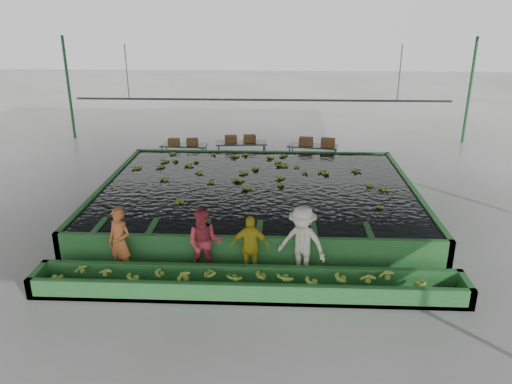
{
  "coord_description": "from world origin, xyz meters",
  "views": [
    {
      "loc": [
        0.65,
        -13.61,
        6.23
      ],
      "look_at": [
        0.0,
        0.5,
        1.0
      ],
      "focal_mm": 35.0,
      "sensor_mm": 36.0,
      "label": 1
    }
  ],
  "objects_px": {
    "sorting_trough": "(248,284)",
    "worker_d": "(302,243)",
    "worker_a": "(120,242)",
    "worker_b": "(204,243)",
    "box_stack_right": "(317,146)",
    "flotation_tank": "(257,197)",
    "packing_table_left": "(185,154)",
    "packing_table_right": "(313,156)",
    "worker_c": "(250,247)",
    "box_stack_mid": "(240,142)",
    "box_stack_left": "(183,145)",
    "packing_table_mid": "(242,153)"
  },
  "relations": [
    {
      "from": "worker_a",
      "to": "box_stack_mid",
      "type": "relative_size",
      "value": 1.35
    },
    {
      "from": "worker_b",
      "to": "packing_table_mid",
      "type": "distance_m",
      "value": 9.39
    },
    {
      "from": "packing_table_left",
      "to": "box_stack_right",
      "type": "relative_size",
      "value": 1.31
    },
    {
      "from": "worker_a",
      "to": "worker_b",
      "type": "xyz_separation_m",
      "value": [
        2.07,
        -0.0,
        0.01
      ]
    },
    {
      "from": "box_stack_left",
      "to": "packing_table_mid",
      "type": "bearing_deg",
      "value": 5.55
    },
    {
      "from": "packing_table_left",
      "to": "packing_table_right",
      "type": "distance_m",
      "value": 5.37
    },
    {
      "from": "box_stack_left",
      "to": "box_stack_right",
      "type": "xyz_separation_m",
      "value": [
        5.53,
        -0.05,
        0.05
      ]
    },
    {
      "from": "flotation_tank",
      "to": "worker_d",
      "type": "xyz_separation_m",
      "value": [
        1.25,
        -4.3,
        0.48
      ]
    },
    {
      "from": "worker_d",
      "to": "packing_table_mid",
      "type": "height_order",
      "value": "worker_d"
    },
    {
      "from": "worker_b",
      "to": "worker_d",
      "type": "height_order",
      "value": "worker_d"
    },
    {
      "from": "worker_b",
      "to": "packing_table_right",
      "type": "height_order",
      "value": "worker_b"
    },
    {
      "from": "worker_a",
      "to": "box_stack_left",
      "type": "xyz_separation_m",
      "value": [
        -0.13,
        9.14,
        0.0
      ]
    },
    {
      "from": "sorting_trough",
      "to": "worker_c",
      "type": "bearing_deg",
      "value": 90.13
    },
    {
      "from": "flotation_tank",
      "to": "box_stack_right",
      "type": "distance_m",
      "value": 5.31
    },
    {
      "from": "flotation_tank",
      "to": "worker_b",
      "type": "distance_m",
      "value": 4.46
    },
    {
      "from": "packing_table_left",
      "to": "box_stack_left",
      "type": "xyz_separation_m",
      "value": [
        -0.01,
        -0.09,
        0.44
      ]
    },
    {
      "from": "worker_b",
      "to": "worker_c",
      "type": "height_order",
      "value": "worker_b"
    },
    {
      "from": "worker_b",
      "to": "box_stack_right",
      "type": "xyz_separation_m",
      "value": [
        3.33,
        9.09,
        0.04
      ]
    },
    {
      "from": "box_stack_left",
      "to": "box_stack_mid",
      "type": "distance_m",
      "value": 2.38
    },
    {
      "from": "flotation_tank",
      "to": "worker_a",
      "type": "bearing_deg",
      "value": -126.44
    },
    {
      "from": "packing_table_mid",
      "to": "box_stack_mid",
      "type": "height_order",
      "value": "box_stack_mid"
    },
    {
      "from": "worker_c",
      "to": "packing_table_mid",
      "type": "distance_m",
      "value": 9.42
    },
    {
      "from": "packing_table_mid",
      "to": "worker_d",
      "type": "bearing_deg",
      "value": -77.15
    },
    {
      "from": "sorting_trough",
      "to": "worker_b",
      "type": "xyz_separation_m",
      "value": [
        -1.1,
        0.8,
        0.63
      ]
    },
    {
      "from": "worker_c",
      "to": "worker_d",
      "type": "distance_m",
      "value": 1.26
    },
    {
      "from": "worker_c",
      "to": "box_stack_left",
      "type": "height_order",
      "value": "worker_c"
    },
    {
      "from": "worker_c",
      "to": "box_stack_mid",
      "type": "distance_m",
      "value": 9.43
    },
    {
      "from": "sorting_trough",
      "to": "box_stack_left",
      "type": "distance_m",
      "value": 10.49
    },
    {
      "from": "sorting_trough",
      "to": "worker_d",
      "type": "xyz_separation_m",
      "value": [
        1.25,
        0.8,
        0.68
      ]
    },
    {
      "from": "worker_b",
      "to": "packing_table_left",
      "type": "xyz_separation_m",
      "value": [
        -2.19,
        9.24,
        -0.44
      ]
    },
    {
      "from": "worker_d",
      "to": "box_stack_mid",
      "type": "height_order",
      "value": "worker_d"
    },
    {
      "from": "worker_b",
      "to": "box_stack_right",
      "type": "height_order",
      "value": "worker_b"
    },
    {
      "from": "worker_c",
      "to": "packing_table_mid",
      "type": "height_order",
      "value": "worker_c"
    },
    {
      "from": "packing_table_right",
      "to": "packing_table_mid",
      "type": "bearing_deg",
      "value": 176.19
    },
    {
      "from": "worker_c",
      "to": "worker_d",
      "type": "relative_size",
      "value": 0.86
    },
    {
      "from": "sorting_trough",
      "to": "packing_table_right",
      "type": "distance_m",
      "value": 10.2
    },
    {
      "from": "sorting_trough",
      "to": "worker_c",
      "type": "xyz_separation_m",
      "value": [
        -0.0,
        0.8,
        0.56
      ]
    },
    {
      "from": "sorting_trough",
      "to": "packing_table_left",
      "type": "distance_m",
      "value": 10.56
    },
    {
      "from": "sorting_trough",
      "to": "box_stack_right",
      "type": "distance_m",
      "value": 10.17
    },
    {
      "from": "box_stack_left",
      "to": "box_stack_right",
      "type": "relative_size",
      "value": 0.85
    },
    {
      "from": "worker_a",
      "to": "worker_b",
      "type": "distance_m",
      "value": 2.07
    },
    {
      "from": "box_stack_mid",
      "to": "packing_table_mid",
      "type": "bearing_deg",
      "value": -3.27
    },
    {
      "from": "packing_table_mid",
      "to": "box_stack_right",
      "type": "bearing_deg",
      "value": -5.17
    },
    {
      "from": "sorting_trough",
      "to": "packing_table_left",
      "type": "xyz_separation_m",
      "value": [
        -3.29,
        10.04,
        0.18
      ]
    },
    {
      "from": "box_stack_right",
      "to": "worker_c",
      "type": "bearing_deg",
      "value": -103.78
    },
    {
      "from": "worker_b",
      "to": "packing_table_left",
      "type": "height_order",
      "value": "worker_b"
    },
    {
      "from": "worker_b",
      "to": "packing_table_mid",
      "type": "height_order",
      "value": "worker_b"
    },
    {
      "from": "packing_table_left",
      "to": "packing_table_right",
      "type": "xyz_separation_m",
      "value": [
        5.37,
        -0.06,
        0.03
      ]
    },
    {
      "from": "packing_table_mid",
      "to": "packing_table_right",
      "type": "bearing_deg",
      "value": -3.81
    },
    {
      "from": "worker_d",
      "to": "packing_table_right",
      "type": "relative_size",
      "value": 0.92
    }
  ]
}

